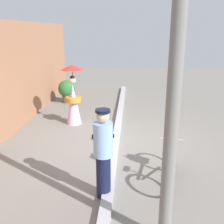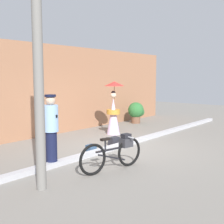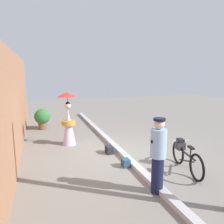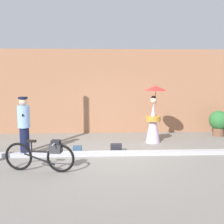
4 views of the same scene
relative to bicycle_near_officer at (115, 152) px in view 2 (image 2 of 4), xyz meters
name	(u,v)px [view 2 (image 2 of 4)]	position (x,y,z in m)	size (l,w,h in m)	color
ground_plane	(118,148)	(1.62, 1.20, -0.41)	(30.00, 30.00, 0.00)	gray
building_wall	(48,90)	(1.62, 4.43, 1.19)	(14.00, 0.40, 3.20)	#9E6B4C
sidewalk_curb	(118,146)	(1.62, 1.20, -0.35)	(14.00, 0.20, 0.12)	#B2B2B7
bicycle_near_officer	(115,152)	(0.00, 0.00, 0.00)	(1.70, 0.51, 0.77)	black
person_officer	(51,128)	(-0.75, 1.28, 0.48)	(0.34, 0.38, 1.67)	#141938
person_with_parasol	(114,109)	(3.14, 2.65, 0.50)	(0.71, 0.71, 1.90)	silver
potted_plant_by_door	(136,111)	(5.76, 3.48, 0.12)	(0.73, 0.71, 0.94)	brown
backpack_on_pavement	(91,149)	(0.70, 1.41, -0.29)	(0.25, 0.20, 0.22)	navy
backpack_spare	(114,141)	(1.83, 1.53, -0.28)	(0.33, 0.20, 0.24)	#26262D
utility_pole	(38,57)	(-1.76, 0.30, 1.99)	(0.18, 0.18, 4.80)	slate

